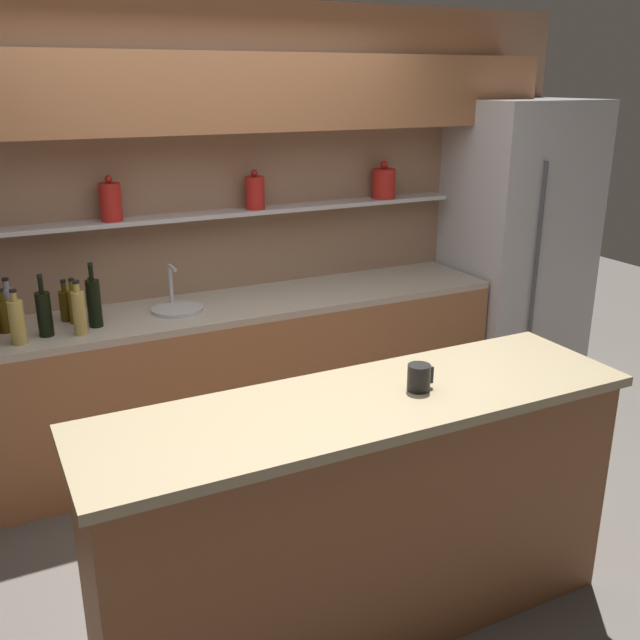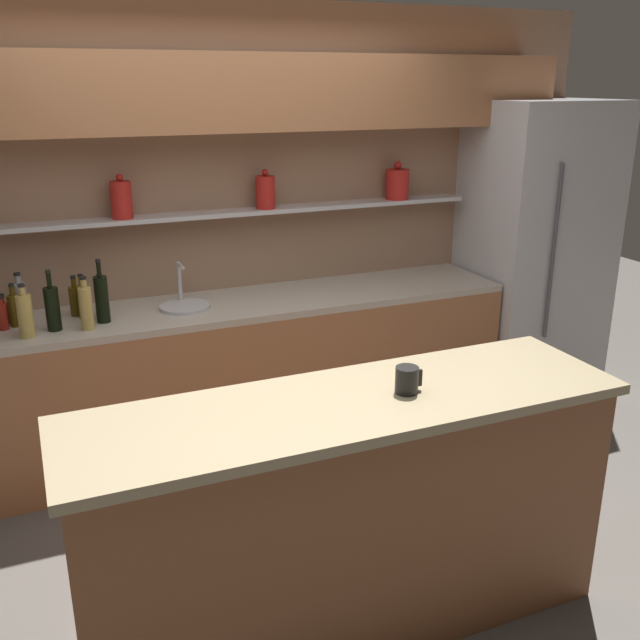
{
  "view_description": "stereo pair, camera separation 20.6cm",
  "coord_description": "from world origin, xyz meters",
  "px_view_note": "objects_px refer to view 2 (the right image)",
  "views": [
    {
      "loc": [
        -1.24,
        -2.54,
        2.16
      ],
      "look_at": [
        0.24,
        0.4,
        1.05
      ],
      "focal_mm": 40.0,
      "sensor_mm": 36.0,
      "label": 1
    },
    {
      "loc": [
        -1.05,
        -2.62,
        2.16
      ],
      "look_at": [
        0.24,
        0.4,
        1.05
      ],
      "focal_mm": 40.0,
      "sensor_mm": 36.0,
      "label": 2
    }
  ],
  "objects_px": {
    "sink_fixture": "(185,304)",
    "bottle_spirit_2": "(21,301)",
    "bottle_sauce_11": "(2,316)",
    "bottle_spirit_9": "(86,307)",
    "bottle_wine_0": "(52,308)",
    "bottle_sauce_3": "(3,312)",
    "bottle_wine_1": "(102,298)",
    "bottle_oil_7": "(83,300)",
    "bottle_oil_4": "(76,300)",
    "bottle_oil_6": "(15,309)",
    "coffee_mug": "(407,380)",
    "refrigerator": "(534,254)",
    "bottle_spirit_8": "(25,315)",
    "bottle_oil_5": "(102,300)"
  },
  "relations": [
    {
      "from": "bottle_oil_6",
      "to": "bottle_oil_7",
      "type": "height_order",
      "value": "bottle_oil_7"
    },
    {
      "from": "sink_fixture",
      "to": "bottle_sauce_11",
      "type": "distance_m",
      "value": 0.95
    },
    {
      "from": "bottle_sauce_11",
      "to": "coffee_mug",
      "type": "xyz_separation_m",
      "value": [
        1.43,
        -1.7,
        0.08
      ]
    },
    {
      "from": "bottle_oil_7",
      "to": "refrigerator",
      "type": "bearing_deg",
      "value": -1.5
    },
    {
      "from": "bottle_oil_5",
      "to": "bottle_spirit_8",
      "type": "distance_m",
      "value": 0.43
    },
    {
      "from": "bottle_oil_4",
      "to": "bottle_oil_6",
      "type": "xyz_separation_m",
      "value": [
        -0.31,
        -0.06,
        0.0
      ]
    },
    {
      "from": "bottle_sauce_3",
      "to": "bottle_oil_7",
      "type": "bearing_deg",
      "value": -10.76
    },
    {
      "from": "bottle_spirit_9",
      "to": "bottle_oil_5",
      "type": "bearing_deg",
      "value": 61.47
    },
    {
      "from": "bottle_sauce_3",
      "to": "bottle_spirit_9",
      "type": "bearing_deg",
      "value": -34.36
    },
    {
      "from": "refrigerator",
      "to": "coffee_mug",
      "type": "height_order",
      "value": "refrigerator"
    },
    {
      "from": "bottle_oil_4",
      "to": "bottle_wine_0",
      "type": "bearing_deg",
      "value": -121.41
    },
    {
      "from": "bottle_sauce_3",
      "to": "bottle_oil_4",
      "type": "distance_m",
      "value": 0.37
    },
    {
      "from": "refrigerator",
      "to": "bottle_oil_4",
      "type": "distance_m",
      "value": 3.0
    },
    {
      "from": "bottle_oil_5",
      "to": "bottle_spirit_8",
      "type": "xyz_separation_m",
      "value": [
        -0.39,
        -0.18,
        0.02
      ]
    },
    {
      "from": "sink_fixture",
      "to": "bottle_spirit_2",
      "type": "xyz_separation_m",
      "value": [
        -0.86,
        0.12,
        0.09
      ]
    },
    {
      "from": "bottle_oil_6",
      "to": "bottle_spirit_9",
      "type": "distance_m",
      "value": 0.4
    },
    {
      "from": "bottle_sauce_3",
      "to": "bottle_oil_4",
      "type": "relative_size",
      "value": 0.72
    },
    {
      "from": "refrigerator",
      "to": "bottle_oil_7",
      "type": "distance_m",
      "value": 2.96
    },
    {
      "from": "bottle_wine_0",
      "to": "bottle_oil_6",
      "type": "distance_m",
      "value": 0.24
    },
    {
      "from": "bottle_wine_0",
      "to": "bottle_oil_4",
      "type": "xyz_separation_m",
      "value": [
        0.13,
        0.21,
        -0.03
      ]
    },
    {
      "from": "bottle_spirit_2",
      "to": "sink_fixture",
      "type": "bearing_deg",
      "value": -7.79
    },
    {
      "from": "bottle_spirit_2",
      "to": "bottle_oil_6",
      "type": "height_order",
      "value": "bottle_spirit_2"
    },
    {
      "from": "bottle_sauce_11",
      "to": "bottle_spirit_9",
      "type": "bearing_deg",
      "value": -22.39
    },
    {
      "from": "bottle_spirit_2",
      "to": "bottle_oil_5",
      "type": "height_order",
      "value": "bottle_spirit_2"
    },
    {
      "from": "bottle_wine_0",
      "to": "bottle_sauce_11",
      "type": "distance_m",
      "value": 0.27
    },
    {
      "from": "bottle_wine_1",
      "to": "bottle_oil_5",
      "type": "height_order",
      "value": "bottle_wine_1"
    },
    {
      "from": "bottle_sauce_11",
      "to": "bottle_spirit_8",
      "type": "bearing_deg",
      "value": -56.54
    },
    {
      "from": "bottle_oil_5",
      "to": "bottle_spirit_9",
      "type": "xyz_separation_m",
      "value": [
        -0.1,
        -0.18,
        0.02
      ]
    },
    {
      "from": "refrigerator",
      "to": "bottle_wine_1",
      "type": "height_order",
      "value": "refrigerator"
    },
    {
      "from": "refrigerator",
      "to": "bottle_spirit_9",
      "type": "distance_m",
      "value": 2.96
    },
    {
      "from": "bottle_wine_0",
      "to": "bottle_sauce_3",
      "type": "distance_m",
      "value": 0.33
    },
    {
      "from": "coffee_mug",
      "to": "bottle_oil_6",
      "type": "bearing_deg",
      "value": 128.16
    },
    {
      "from": "bottle_oil_4",
      "to": "bottle_spirit_9",
      "type": "bearing_deg",
      "value": -83.08
    },
    {
      "from": "bottle_spirit_9",
      "to": "bottle_oil_7",
      "type": "bearing_deg",
      "value": 89.61
    },
    {
      "from": "bottle_oil_5",
      "to": "bottle_oil_7",
      "type": "height_order",
      "value": "bottle_oil_7"
    },
    {
      "from": "refrigerator",
      "to": "bottle_spirit_2",
      "type": "xyz_separation_m",
      "value": [
        -3.27,
        0.17,
        0.01
      ]
    },
    {
      "from": "bottle_spirit_8",
      "to": "coffee_mug",
      "type": "distance_m",
      "value": 2.02
    },
    {
      "from": "bottle_wine_1",
      "to": "bottle_oil_6",
      "type": "distance_m",
      "value": 0.45
    },
    {
      "from": "coffee_mug",
      "to": "bottle_spirit_8",
      "type": "bearing_deg",
      "value": 130.77
    },
    {
      "from": "bottle_oil_4",
      "to": "bottle_oil_6",
      "type": "relative_size",
      "value": 0.98
    },
    {
      "from": "refrigerator",
      "to": "bottle_oil_6",
      "type": "bearing_deg",
      "value": 178.48
    },
    {
      "from": "bottle_wine_1",
      "to": "bottle_sauce_3",
      "type": "bearing_deg",
      "value": 159.75
    },
    {
      "from": "bottle_spirit_2",
      "to": "coffee_mug",
      "type": "bearing_deg",
      "value": -53.73
    },
    {
      "from": "bottle_sauce_3",
      "to": "bottle_spirit_8",
      "type": "bearing_deg",
      "value": -68.55
    },
    {
      "from": "bottle_wine_0",
      "to": "bottle_sauce_3",
      "type": "xyz_separation_m",
      "value": [
        -0.24,
        0.22,
        -0.06
      ]
    },
    {
      "from": "bottle_oil_4",
      "to": "bottle_oil_7",
      "type": "height_order",
      "value": "bottle_oil_7"
    },
    {
      "from": "bottle_wine_0",
      "to": "bottle_oil_7",
      "type": "xyz_separation_m",
      "value": [
        0.16,
        0.14,
        -0.02
      ]
    },
    {
      "from": "bottle_oil_4",
      "to": "coffee_mug",
      "type": "bearing_deg",
      "value": -59.57
    },
    {
      "from": "bottle_oil_7",
      "to": "bottle_spirit_8",
      "type": "bearing_deg",
      "value": -145.77
    },
    {
      "from": "sink_fixture",
      "to": "bottle_wine_1",
      "type": "bearing_deg",
      "value": -170.48
    }
  ]
}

